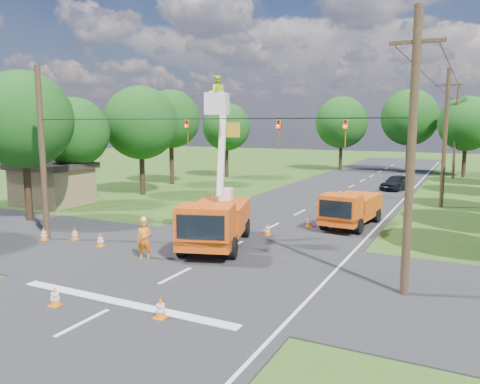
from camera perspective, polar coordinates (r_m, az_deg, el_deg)
The scene contains 32 objects.
ground at distance 37.05m, azimuth 9.85°, elevation -1.22°, with size 140.00×140.00×0.00m, color #325218.
road_main at distance 37.05m, azimuth 9.85°, elevation -1.22°, with size 12.00×100.00×0.06m, color black.
road_cross at distance 20.88m, azimuth -4.75°, elevation -8.67°, with size 56.00×10.00×0.07m, color black.
stop_bar at distance 16.91m, azimuth -14.18°, elevation -13.09°, with size 9.00×0.45×0.02m, color silver.
edge_line at distance 35.88m, azimuth 18.45°, elevation -1.85°, with size 0.12×90.00×0.02m, color silver.
bucket_truck at distance 23.05m, azimuth -2.99°, elevation -2.52°, with size 4.35×7.08×8.40m.
second_truck at distance 28.44m, azimuth 13.34°, elevation -1.93°, with size 2.71×5.95×2.17m.
ground_worker at distance 21.69m, azimuth -11.60°, elevation -5.69°, with size 0.66×0.43×1.80m, color orange.
distant_car at distance 45.32m, azimuth 18.52°, elevation 1.11°, with size 1.66×4.12×1.41m, color black.
traffic_cone_0 at distance 17.24m, azimuth -21.62°, elevation -11.74°, with size 0.38×0.38×0.71m.
traffic_cone_1 at distance 15.35m, azimuth -9.66°, elevation -13.77°, with size 0.38×0.38×0.71m.
traffic_cone_2 at distance 25.76m, azimuth 3.33°, elevation -4.53°, with size 0.38×0.38×0.71m.
traffic_cone_3 at distance 28.09m, azimuth 8.45°, elevation -3.52°, with size 0.38×0.38×0.71m.
traffic_cone_4 at distance 24.38m, azimuth -16.66°, elevation -5.63°, with size 0.38×0.38×0.71m.
traffic_cone_5 at distance 26.15m, azimuth -19.51°, elevation -4.81°, with size 0.38×0.38×0.71m.
traffic_cone_6 at distance 26.69m, azimuth -22.80°, elevation -4.73°, with size 0.38×0.38×0.71m.
traffic_cone_7 at distance 31.65m, azimuth 15.20°, elevation -2.38°, with size 0.38×0.38×0.71m.
traffic_cone_8 at distance 29.86m, azimuth 0.73°, elevation -2.72°, with size 0.38×0.38×0.71m.
pole_right_near at distance 17.16m, azimuth 20.15°, elevation 4.50°, with size 1.80×0.30×10.00m.
pole_right_mid at distance 37.09m, azimuth 23.73°, elevation 6.14°, with size 1.80×0.30×10.00m.
pole_right_far at distance 57.06m, azimuth 24.80°, elevation 6.62°, with size 1.80×0.30×10.00m.
pole_left at distance 26.25m, azimuth -22.94°, elevation 4.21°, with size 0.30×0.30×9.00m.
signal_span at distance 18.89m, azimuth 0.85°, elevation 7.67°, with size 18.00×0.29×1.07m.
shed at distance 38.13m, azimuth -21.92°, elevation 1.02°, with size 5.50×4.50×3.15m.
tree_left_b at distance 31.97m, azimuth -24.92°, elevation 7.97°, with size 6.00×6.00×9.32m.
tree_left_c at distance 37.45m, azimuth -19.55°, elevation 6.88°, with size 5.20×5.20×8.06m.
tree_left_d at distance 40.88m, azimuth -12.01°, elevation 8.23°, with size 6.20×6.20×9.24m.
tree_left_e at distance 47.58m, azimuth -8.44°, elevation 8.77°, with size 5.80×5.80×9.41m.
tree_left_f at distance 53.36m, azimuth -1.66°, elevation 7.94°, with size 5.40×5.40×8.40m.
tree_far_a at distance 61.97m, azimuth 12.28°, elevation 8.28°, with size 6.60×6.60×9.50m.
tree_far_b at distance 62.47m, azimuth 19.97°, elevation 8.54°, with size 7.00×7.00×10.32m.
tree_far_c at distance 59.03m, azimuth 25.91°, elevation 7.52°, with size 6.20×6.20×9.18m.
Camera 1 is at (10.42, -15.02, 6.12)m, focal length 35.00 mm.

